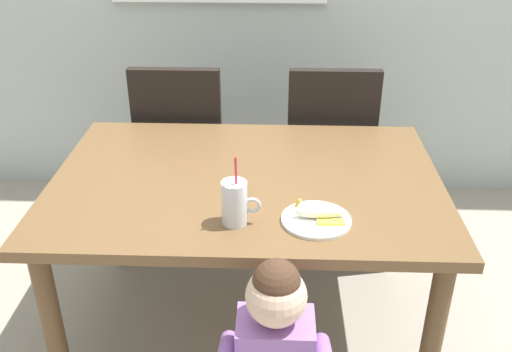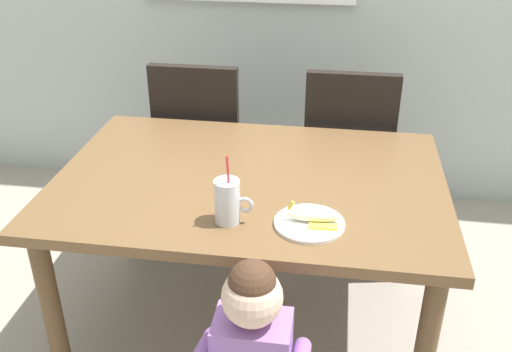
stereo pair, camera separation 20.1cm
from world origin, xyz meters
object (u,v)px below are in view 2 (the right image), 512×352
toddler_standing (252,352)px  snack_plate (309,223)px  dining_table (250,197)px  peeled_banana (315,216)px  dining_chair_right (348,148)px  milk_cup (228,204)px  dining_chair_left (202,140)px

toddler_standing → snack_plate: (0.13, 0.38, 0.21)m
dining_table → peeled_banana: size_ratio=8.41×
dining_chair_right → snack_plate: size_ratio=4.17×
dining_chair_right → toddler_standing: size_ratio=1.15×
peeled_banana → snack_plate: bearing=-157.6°
toddler_standing → milk_cup: bearing=110.8°
toddler_standing → snack_plate: size_ratio=3.64×
milk_cup → peeled_banana: bearing=4.9°
dining_chair_left → peeled_banana: dining_chair_left is taller
dining_chair_left → toddler_standing: 1.45m
toddler_standing → peeled_banana: (0.14, 0.38, 0.23)m
dining_chair_left → peeled_banana: size_ratio=5.56×
snack_plate → peeled_banana: peeled_banana is taller
milk_cup → dining_chair_left: bearing=108.4°
peeled_banana → dining_chair_right: bearing=83.6°
dining_table → dining_chair_right: bearing=62.3°
dining_chair_right → toddler_standing: dining_chair_right is taller
dining_chair_right → peeled_banana: 1.03m
milk_cup → snack_plate: bearing=3.7°
milk_cup → snack_plate: size_ratio=1.09×
dining_chair_left → dining_chair_right: 0.73m
dining_chair_left → milk_cup: 1.10m
dining_chair_left → dining_chair_right: (0.73, 0.01, 0.00)m
dining_table → toddler_standing: bearing=-80.2°
dining_chair_left → toddler_standing: (0.47, -1.37, -0.02)m
peeled_banana → dining_chair_left: bearing=122.0°
dining_chair_left → toddler_standing: size_ratio=1.15×
milk_cup → dining_table: bearing=86.3°
toddler_standing → snack_plate: bearing=71.2°
peeled_banana → toddler_standing: bearing=-110.7°
dining_table → dining_chair_left: 0.79m
dining_chair_left → milk_cup: milk_cup is taller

